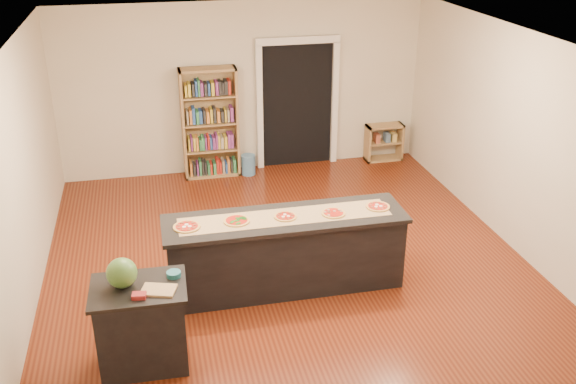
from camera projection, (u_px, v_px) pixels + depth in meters
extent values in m
cube|color=beige|center=(292.00, 168.00, 7.40)|extent=(6.00, 7.00, 2.80)
cube|color=#612510|center=(292.00, 271.00, 7.98)|extent=(6.00, 7.00, 0.01)
cube|color=white|center=(292.00, 46.00, 6.81)|extent=(6.00, 7.00, 0.01)
cube|color=black|center=(297.00, 105.00, 10.81)|extent=(1.20, 0.02, 2.10)
cube|color=silver|center=(260.00, 109.00, 10.64)|extent=(0.10, 0.08, 2.10)
cube|color=silver|center=(335.00, 104.00, 10.90)|extent=(0.10, 0.08, 2.10)
cube|color=silver|center=(298.00, 40.00, 10.31)|extent=(1.40, 0.08, 0.12)
cube|color=black|center=(285.00, 254.00, 7.51)|extent=(2.72, 0.68, 0.87)
cube|color=black|center=(285.00, 219.00, 7.32)|extent=(2.79, 0.76, 0.05)
cube|color=black|center=(142.00, 327.00, 6.24)|extent=(0.83, 0.58, 0.85)
cube|color=black|center=(138.00, 289.00, 6.06)|extent=(0.90, 0.66, 0.04)
cube|color=#A58250|center=(210.00, 123.00, 10.40)|extent=(0.91, 0.32, 1.81)
cube|color=#A58250|center=(384.00, 142.00, 11.27)|extent=(0.65, 0.28, 0.65)
cylinder|color=teal|center=(248.00, 165.00, 10.73)|extent=(0.23, 0.23, 0.34)
cube|color=tan|center=(285.00, 217.00, 7.31)|extent=(2.43, 0.45, 0.00)
sphere|color=#144214|center=(122.00, 273.00, 6.00)|extent=(0.29, 0.29, 0.29)
cube|color=tan|center=(159.00, 290.00, 5.98)|extent=(0.37, 0.30, 0.02)
cube|color=maroon|center=(139.00, 296.00, 5.87)|extent=(0.14, 0.11, 0.05)
cylinder|color=#195966|center=(174.00, 274.00, 6.20)|extent=(0.14, 0.14, 0.05)
cylinder|color=tan|center=(187.00, 227.00, 7.07)|extent=(0.31, 0.31, 0.02)
cylinder|color=#A5190C|center=(187.00, 226.00, 7.06)|extent=(0.25, 0.25, 0.00)
cylinder|color=tan|center=(237.00, 221.00, 7.20)|extent=(0.29, 0.29, 0.02)
cylinder|color=#A5190C|center=(237.00, 220.00, 7.19)|extent=(0.23, 0.23, 0.00)
cylinder|color=tan|center=(285.00, 217.00, 7.29)|extent=(0.26, 0.26, 0.02)
cylinder|color=#A5190C|center=(285.00, 216.00, 7.29)|extent=(0.21, 0.21, 0.00)
cylinder|color=tan|center=(333.00, 213.00, 7.37)|extent=(0.28, 0.28, 0.02)
cylinder|color=#A5190C|center=(333.00, 212.00, 7.37)|extent=(0.23, 0.23, 0.00)
cylinder|color=tan|center=(378.00, 207.00, 7.53)|extent=(0.28, 0.28, 0.02)
cylinder|color=#A5190C|center=(378.00, 206.00, 7.52)|extent=(0.23, 0.23, 0.00)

